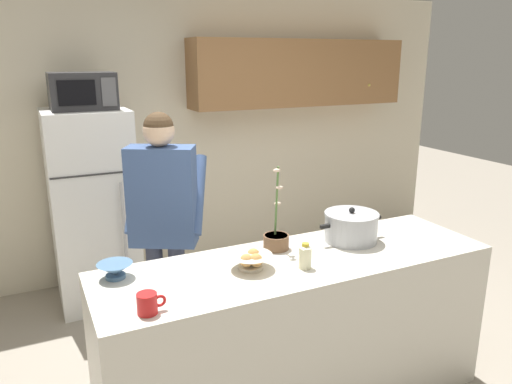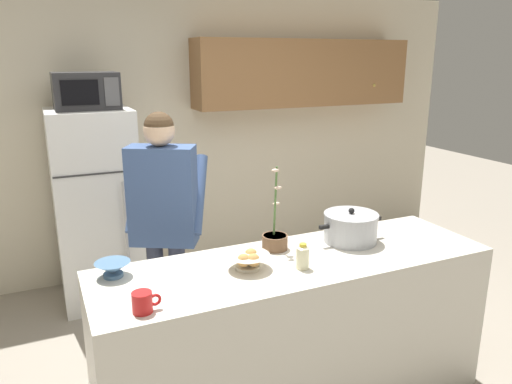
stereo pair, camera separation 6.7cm
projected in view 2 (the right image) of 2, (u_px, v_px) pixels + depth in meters
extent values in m
cube|color=beige|center=(180.00, 134.00, 4.63)|extent=(6.00, 0.12, 2.60)
cube|color=olive|center=(304.00, 73.00, 4.76)|extent=(2.21, 0.34, 0.63)
sphere|color=gold|center=(374.00, 85.00, 4.93)|extent=(0.03, 0.03, 0.03)
cube|color=silver|center=(295.00, 333.00, 2.84)|extent=(2.26, 0.68, 0.92)
cube|color=white|center=(96.00, 207.00, 4.03)|extent=(0.64, 0.64, 1.61)
cube|color=#333333|center=(98.00, 174.00, 3.65)|extent=(0.63, 0.01, 0.01)
cylinder|color=#B2B2B7|center=(126.00, 227.00, 3.81)|extent=(0.02, 0.02, 0.73)
cube|color=#2D2D30|center=(86.00, 91.00, 3.76)|extent=(0.48, 0.36, 0.28)
cube|color=black|center=(80.00, 93.00, 3.57)|extent=(0.26, 0.01, 0.18)
cube|color=#59595B|center=(112.00, 92.00, 3.66)|extent=(0.11, 0.01, 0.21)
cylinder|color=#33384C|center=(179.00, 299.00, 3.35)|extent=(0.11, 0.11, 0.82)
cylinder|color=#33384C|center=(157.00, 298.00, 3.36)|extent=(0.11, 0.11, 0.82)
cube|color=#3F598C|center=(163.00, 196.00, 3.15)|extent=(0.47, 0.38, 0.65)
sphere|color=beige|center=(159.00, 131.00, 3.04)|extent=(0.20, 0.20, 0.20)
sphere|color=#4C3823|center=(159.00, 127.00, 3.03)|extent=(0.19, 0.19, 0.19)
cylinder|color=#3F598C|center=(199.00, 194.00, 3.26)|extent=(0.25, 0.37, 0.50)
cylinder|color=#3F598C|center=(136.00, 193.00, 3.29)|extent=(0.25, 0.37, 0.50)
cylinder|color=#ADAFB5|center=(351.00, 229.00, 2.96)|extent=(0.32, 0.32, 0.16)
cylinder|color=#ADAFB5|center=(351.00, 215.00, 2.94)|extent=(0.33, 0.33, 0.02)
sphere|color=black|center=(352.00, 211.00, 2.93)|extent=(0.04, 0.04, 0.04)
cube|color=black|center=(324.00, 227.00, 2.88)|extent=(0.06, 0.02, 0.02)
cube|color=black|center=(376.00, 218.00, 3.03)|extent=(0.06, 0.02, 0.02)
cylinder|color=red|center=(142.00, 302.00, 2.15)|extent=(0.09, 0.09, 0.10)
torus|color=red|center=(155.00, 300.00, 2.17)|extent=(0.06, 0.01, 0.06)
cylinder|color=beige|center=(248.00, 267.00, 2.59)|extent=(0.13, 0.13, 0.02)
cone|color=beige|center=(248.00, 260.00, 2.58)|extent=(0.24, 0.24, 0.06)
sphere|color=tan|center=(244.00, 260.00, 2.54)|extent=(0.07, 0.07, 0.07)
sphere|color=tan|center=(251.00, 255.00, 2.62)|extent=(0.07, 0.07, 0.07)
sphere|color=tan|center=(253.00, 260.00, 2.55)|extent=(0.07, 0.07, 0.07)
cylinder|color=#4C7299|center=(113.00, 275.00, 2.50)|extent=(0.10, 0.10, 0.02)
cone|color=#4C7299|center=(113.00, 268.00, 2.49)|extent=(0.18, 0.18, 0.06)
cylinder|color=beige|center=(303.00, 258.00, 2.59)|extent=(0.07, 0.07, 0.12)
cone|color=beige|center=(303.00, 246.00, 2.57)|extent=(0.07, 0.07, 0.02)
cylinder|color=gold|center=(303.00, 245.00, 2.57)|extent=(0.04, 0.04, 0.02)
cylinder|color=brown|center=(275.00, 242.00, 2.86)|extent=(0.15, 0.15, 0.09)
cylinder|color=#38281E|center=(275.00, 236.00, 2.84)|extent=(0.14, 0.14, 0.01)
cylinder|color=#4C7238|center=(275.00, 201.00, 2.79)|extent=(0.01, 0.04, 0.41)
ellipsoid|color=beige|center=(276.00, 204.00, 2.81)|extent=(0.04, 0.03, 0.02)
ellipsoid|color=beige|center=(278.00, 188.00, 2.76)|extent=(0.04, 0.03, 0.02)
ellipsoid|color=beige|center=(275.00, 170.00, 2.72)|extent=(0.04, 0.03, 0.02)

